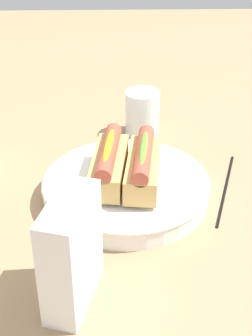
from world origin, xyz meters
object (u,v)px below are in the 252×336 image
Objects in this scene: water_glass at (142,116)px; chopstick_near at (225,188)px; hotdog_back at (109,163)px; napkin_box at (71,253)px; hotdog_front at (143,165)px; serving_bowl at (126,187)px.

water_glass is 0.41× the size of chopstick_near.
napkin_box reaches higher than hotdog_back.
hotdog_front reaches higher than chopstick_near.
napkin_box is at bearing 168.84° from hotdog_back.
hotdog_front is 1.03× the size of napkin_box.
napkin_box reaches higher than hotdog_front.
hotdog_front is at bearing -99.40° from hotdog_back.
chopstick_near is (0.02, -0.20, -0.06)m from hotdog_back.
serving_bowl is 1.77× the size of hotdog_front.
hotdog_front is 0.24m from napkin_box.
water_glass is 0.60× the size of napkin_box.
napkin_box is (-0.22, 0.10, 0.01)m from hotdog_front.
hotdog_back is 0.70× the size of chopstick_near.
serving_bowl is 0.17m from chopstick_near.
serving_bowl is 1.25× the size of chopstick_near.
water_glass is at bearing 2.31° from napkin_box.
water_glass is at bearing 50.24° from chopstick_near.
chopstick_near is (0.24, -0.24, -0.07)m from napkin_box.
hotdog_back is at bearing 4.94° from napkin_box.
serving_bowl is 0.05m from hotdog_front.
napkin_box reaches higher than serving_bowl.
hotdog_front and hotdog_back have the same top height.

